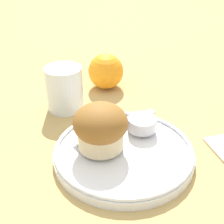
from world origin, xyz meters
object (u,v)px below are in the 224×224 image
(muffin, at_px, (101,127))
(juice_glass, at_px, (65,89))
(butter_knife, at_px, (117,126))
(orange_fruit, at_px, (106,71))

(muffin, distance_m, juice_glass, 0.17)
(butter_knife, xyz_separation_m, orange_fruit, (0.03, 0.19, 0.02))
(orange_fruit, bearing_deg, muffin, -106.72)
(muffin, xyz_separation_m, orange_fruit, (0.07, 0.23, -0.02))
(muffin, distance_m, butter_knife, 0.07)
(juice_glass, bearing_deg, orange_fruit, 33.94)
(muffin, xyz_separation_m, butter_knife, (0.04, 0.04, -0.03))
(muffin, bearing_deg, juice_glass, 100.63)
(butter_knife, relative_size, orange_fruit, 2.07)
(orange_fruit, bearing_deg, juice_glass, -146.06)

